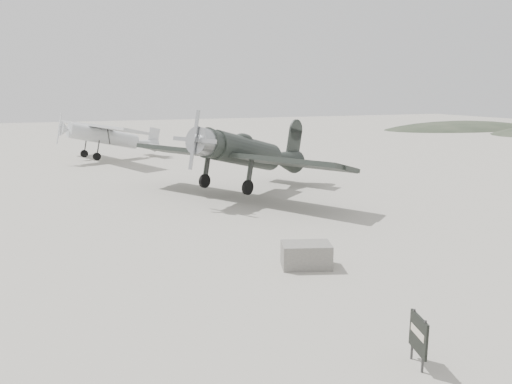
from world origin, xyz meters
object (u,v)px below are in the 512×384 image
at_px(lowwing_monoplane, 250,153).
at_px(highwing_monoplane, 108,134).
at_px(sign_board, 419,335).
at_px(equipment_block, 306,255).

relative_size(lowwing_monoplane, highwing_monoplane, 1.03).
bearing_deg(sign_board, equipment_block, 99.95).
bearing_deg(sign_board, highwing_monoplane, 110.05).
height_order(lowwing_monoplane, equipment_block, lowwing_monoplane).
relative_size(highwing_monoplane, equipment_block, 7.66).
height_order(lowwing_monoplane, highwing_monoplane, lowwing_monoplane).
xyz_separation_m(lowwing_monoplane, equipment_block, (-2.53, -11.86, -1.92)).
bearing_deg(equipment_block, highwing_monoplane, 96.86).
xyz_separation_m(lowwing_monoplane, sign_board, (-3.13, -18.18, -1.63)).
distance_m(highwing_monoplane, equipment_block, 29.49).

